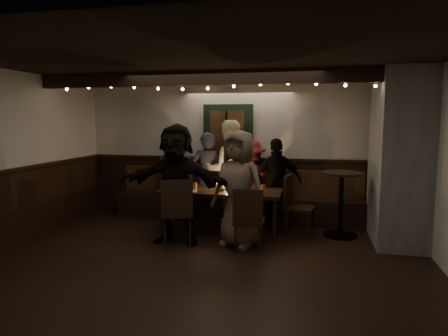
% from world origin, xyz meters
% --- Properties ---
extents(room, '(6.02, 5.01, 2.62)m').
position_xyz_m(room, '(1.07, 1.42, 1.07)').
color(room, black).
rests_on(room, ground).
extents(dining_table, '(1.98, 0.85, 0.86)m').
position_xyz_m(dining_table, '(-0.09, 1.40, 0.65)').
color(dining_table, black).
rests_on(dining_table, ground).
extents(chair_near_left, '(0.58, 0.58, 1.01)m').
position_xyz_m(chair_near_left, '(-0.55, 0.50, 0.57)').
color(chair_near_left, black).
rests_on(chair_near_left, ground).
extents(chair_near_right, '(0.44, 0.44, 0.93)m').
position_xyz_m(chair_near_right, '(0.52, 0.45, 0.52)').
color(chair_near_right, black).
rests_on(chair_near_right, ground).
extents(chair_end, '(0.53, 0.53, 0.98)m').
position_xyz_m(chair_end, '(1.11, 1.48, 0.55)').
color(chair_end, black).
rests_on(chair_end, ground).
extents(high_top, '(0.65, 0.65, 1.04)m').
position_xyz_m(high_top, '(1.84, 1.57, 0.66)').
color(high_top, black).
rests_on(high_top, ground).
extents(person_a, '(0.93, 0.73, 1.67)m').
position_xyz_m(person_a, '(-1.15, 2.15, 0.83)').
color(person_a, '#222326').
rests_on(person_a, ground).
extents(person_b, '(0.67, 0.52, 1.63)m').
position_xyz_m(person_b, '(-0.52, 2.09, 0.82)').
color(person_b, '#2B2936').
rests_on(person_b, ground).
extents(person_c, '(1.10, 0.99, 1.86)m').
position_xyz_m(person_c, '(-0.14, 2.18, 0.93)').
color(person_c, beige).
rests_on(person_c, ground).
extents(person_d, '(1.10, 0.85, 1.51)m').
position_xyz_m(person_d, '(0.28, 2.15, 0.75)').
color(person_d, maroon).
rests_on(person_d, ground).
extents(person_e, '(0.98, 0.67, 1.54)m').
position_xyz_m(person_e, '(0.77, 2.07, 0.77)').
color(person_e, black).
rests_on(person_e, ground).
extents(person_f, '(1.70, 0.61, 1.81)m').
position_xyz_m(person_f, '(-0.62, 0.69, 0.91)').
color(person_f, black).
rests_on(person_f, ground).
extents(person_g, '(0.97, 0.78, 1.72)m').
position_xyz_m(person_g, '(0.32, 0.75, 0.86)').
color(person_g, brown).
rests_on(person_g, ground).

